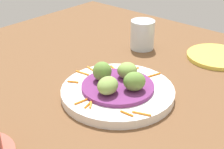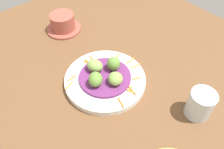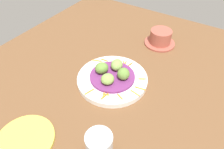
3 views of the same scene
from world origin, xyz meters
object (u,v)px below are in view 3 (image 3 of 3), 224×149
main_plate (112,79)px  guac_scoop_center (108,79)px  terracotta_bowl (160,38)px  side_plate_small (25,140)px  water_glass (99,146)px  guac_scoop_back (117,65)px  guac_scoop_left (102,68)px  guac_scoop_right (123,74)px

main_plate → guac_scoop_center: size_ratio=5.52×
terracotta_bowl → guac_scoop_center: bearing=-6.8°
guac_scoop_center → side_plate_small: guac_scoop_center is taller
main_plate → water_glass: 27.71cm
guac_scoop_back → water_glass: (28.76, 12.55, -0.43)cm
guac_scoop_left → side_plate_small: bearing=-6.4°
guac_scoop_right → water_glass: water_glass is taller
guac_scoop_right → side_plate_small: size_ratio=0.27×
guac_scoop_right → water_glass: (25.46, 7.96, -0.85)cm
guac_scoop_right → water_glass: 26.69cm
main_plate → guac_scoop_right: (-0.64, 3.94, 4.00)cm
guac_scoop_center → guac_scoop_right: size_ratio=1.03×
guac_scoop_center → guac_scoop_right: bearing=144.3°
guac_scoop_center → guac_scoop_back: size_ratio=0.87×
side_plate_small → water_glass: bearing=111.6°
guac_scoop_right → guac_scoop_left: bearing=-80.7°
main_plate → side_plate_small: size_ratio=1.54×
guac_scoop_right → guac_scoop_back: 5.66cm
main_plate → guac_scoop_right: 5.65cm
guac_scoop_right → side_plate_small: bearing=-19.1°
guac_scoop_left → side_plate_small: 32.35cm
guac_scoop_back → main_plate: bearing=9.3°
main_plate → guac_scoop_left: guac_scoop_left is taller
guac_scoop_left → guac_scoop_center: 5.66cm
guac_scoop_back → terracotta_bowl: bearing=168.5°
terracotta_bowl → water_glass: size_ratio=1.58×
main_plate → guac_scoop_left: (0.64, -3.94, 3.85)cm
side_plate_small → terracotta_bowl: terracotta_bowl is taller
guac_scoop_right → water_glass: size_ratio=0.53×
guac_scoop_center → water_glass: water_glass is taller
guac_scoop_center → main_plate: bearing=-170.7°
water_glass → guac_scoop_left: bearing=-146.8°
guac_scoop_center → terracotta_bowl: 34.90cm
terracotta_bowl → side_plate_small: bearing=-11.0°
terracotta_bowl → guac_scoop_back: bearing=-11.5°
guac_scoop_center → guac_scoop_back: bearing=-170.7°
guac_scoop_center → terracotta_bowl: (-34.62, 4.14, -1.61)cm
guac_scoop_left → water_glass: water_glass is taller
guac_scoop_center → guac_scoop_left: bearing=-125.7°
guac_scoop_left → water_glass: bearing=33.2°
guac_scoop_right → guac_scoop_back: guac_scoop_right is taller
guac_scoop_center → side_plate_small: bearing=-15.9°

